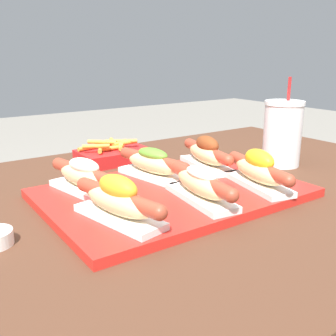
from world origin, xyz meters
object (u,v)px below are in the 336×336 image
at_px(hot_dog_1, 201,184).
at_px(drink_cup, 282,133).
at_px(hot_dog_3, 85,176).
at_px(hot_dog_4, 153,163).
at_px(serving_tray, 173,193).
at_px(hot_dog_5, 207,153).
at_px(hot_dog_0, 118,200).
at_px(hot_dog_2, 259,170).
at_px(fries_basket, 113,155).

relative_size(hot_dog_1, drink_cup, 0.94).
relative_size(hot_dog_3, hot_dog_4, 1.00).
height_order(serving_tray, hot_dog_4, hot_dog_4).
bearing_deg(hot_dog_5, hot_dog_0, -153.88).
height_order(serving_tray, hot_dog_2, hot_dog_2).
relative_size(serving_tray, fries_basket, 2.77).
height_order(serving_tray, hot_dog_0, hot_dog_0).
relative_size(hot_dog_0, hot_dog_2, 1.00).
xyz_separation_m(hot_dog_1, hot_dog_5, (0.16, 0.17, 0.00)).
xyz_separation_m(serving_tray, hot_dog_5, (0.16, 0.08, 0.04)).
bearing_deg(hot_dog_5, fries_basket, 119.73).
bearing_deg(drink_cup, hot_dog_3, 174.96).
height_order(hot_dog_1, hot_dog_5, hot_dog_5).
bearing_deg(hot_dog_4, hot_dog_5, -2.37).
xyz_separation_m(hot_dog_0, hot_dog_5, (0.33, 0.16, -0.00)).
bearing_deg(hot_dog_2, hot_dog_0, 177.93).
height_order(hot_dog_5, fries_basket, hot_dog_5).
distance_m(hot_dog_0, hot_dog_3, 0.16).
xyz_separation_m(drink_cup, fries_basket, (-0.35, 0.28, -0.07)).
relative_size(serving_tray, hot_dog_2, 2.44).
bearing_deg(hot_dog_0, serving_tray, 24.73).
xyz_separation_m(hot_dog_0, hot_dog_4, (0.17, 0.17, -0.00)).
distance_m(hot_dog_1, hot_dog_5, 0.23).
relative_size(hot_dog_0, drink_cup, 0.93).
relative_size(hot_dog_1, hot_dog_3, 1.01).
relative_size(hot_dog_2, drink_cup, 0.93).
xyz_separation_m(hot_dog_2, hot_dog_4, (-0.15, 0.18, -0.00)).
xyz_separation_m(hot_dog_3, drink_cup, (0.54, -0.05, 0.03)).
xyz_separation_m(hot_dog_0, hot_dog_2, (0.32, -0.01, 0.00)).
bearing_deg(hot_dog_5, serving_tray, -152.45).
distance_m(hot_dog_0, fries_basket, 0.44).
xyz_separation_m(hot_dog_0, fries_basket, (0.19, 0.40, -0.03)).
bearing_deg(fries_basket, hot_dog_3, -127.96).
relative_size(hot_dog_4, drink_cup, 0.93).
height_order(hot_dog_0, hot_dog_2, same).
bearing_deg(fries_basket, hot_dog_5, -60.27).
bearing_deg(hot_dog_4, hot_dog_3, -178.43).
xyz_separation_m(hot_dog_2, hot_dog_3, (-0.31, 0.17, -0.00)).
xyz_separation_m(hot_dog_0, drink_cup, (0.55, 0.12, 0.03)).
bearing_deg(hot_dog_5, hot_dog_3, 179.67).
distance_m(hot_dog_2, fries_basket, 0.43).
bearing_deg(hot_dog_0, hot_dog_2, -2.07).
bearing_deg(hot_dog_4, hot_dog_0, -136.29).
relative_size(hot_dog_5, drink_cup, 0.93).
xyz_separation_m(hot_dog_1, hot_dog_2, (0.15, -0.01, 0.00)).
distance_m(hot_dog_1, hot_dog_3, 0.23).
bearing_deg(hot_dog_2, drink_cup, 29.46).
bearing_deg(drink_cup, hot_dog_4, 172.06).
xyz_separation_m(hot_dog_2, hot_dog_5, (0.01, 0.17, -0.00)).
height_order(serving_tray, drink_cup, drink_cup).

